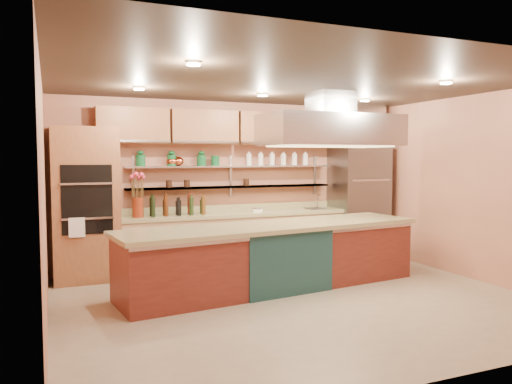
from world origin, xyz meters
name	(u,v)px	position (x,y,z in m)	size (l,w,h in m)	color
floor	(299,302)	(0.00, 0.00, -0.01)	(6.00, 5.00, 0.02)	gray
ceiling	(300,82)	(0.00, 0.00, 2.80)	(6.00, 5.00, 0.02)	black
wall_back	(233,184)	(0.00, 2.50, 1.40)	(6.00, 0.04, 2.80)	#B47155
wall_front	(442,214)	(0.00, -2.50, 1.40)	(6.00, 0.04, 2.80)	#B47155
wall_left	(44,201)	(-3.00, 0.00, 1.40)	(0.04, 5.00, 2.80)	#B47155
wall_right	(477,188)	(3.00, 0.00, 1.40)	(0.04, 5.00, 2.80)	#B47155
oven_stack	(86,205)	(-2.45, 2.18, 1.15)	(0.95, 0.64, 2.30)	brown
refrigerator	(359,201)	(2.35, 2.14, 1.05)	(0.95, 0.72, 2.10)	slate
back_counter	(236,240)	(-0.05, 2.20, 0.47)	(3.84, 0.64, 0.93)	tan
wall_shelf_lower	(233,187)	(-0.05, 2.37, 1.35)	(3.60, 0.26, 0.03)	#AFB2B7
wall_shelf_upper	(233,166)	(-0.05, 2.37, 1.70)	(3.60, 0.26, 0.03)	#AFB2B7
upper_cabinets	(236,128)	(0.00, 2.32, 2.35)	(4.60, 0.36, 0.55)	brown
range_hood	(330,130)	(0.87, 0.71, 2.25)	(2.00, 1.00, 0.45)	#AFB2B7
ceiling_downlights	(293,86)	(0.00, 0.20, 2.77)	(4.00, 2.80, 0.02)	#FFE5A5
island	(274,256)	(-0.03, 0.71, 0.46)	(4.37, 0.95, 0.91)	maroon
flower_vase	(138,207)	(-1.69, 2.15, 1.08)	(0.17, 0.17, 0.31)	maroon
oil_bottle_cluster	(178,206)	(-1.05, 2.15, 1.08)	(0.94, 0.27, 0.30)	black
kitchen_scale	(257,209)	(0.30, 2.15, 0.98)	(0.16, 0.12, 0.09)	silver
bar_faucet	(317,202)	(1.53, 2.25, 1.05)	(0.03, 0.03, 0.25)	silver
copper_kettle	(178,161)	(-1.00, 2.37, 1.79)	(0.19, 0.19, 0.15)	#BB4E2B
green_canister	(215,161)	(-0.36, 2.37, 1.80)	(0.14, 0.14, 0.17)	#104B24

